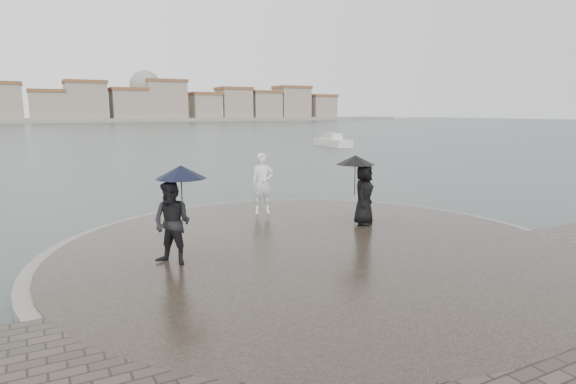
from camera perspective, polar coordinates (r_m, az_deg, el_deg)
ground at (r=8.96m, az=15.13°, el=-13.77°), size 400.00×400.00×0.00m
kerb_ring at (r=11.53m, az=3.09°, el=-7.29°), size 12.50×12.50×0.32m
quay_tip at (r=11.52m, az=3.09°, el=-7.19°), size 11.90×11.90×0.36m
statue at (r=14.83m, az=-3.01°, el=1.02°), size 0.79×0.64×1.88m
visitor_left at (r=10.16m, az=-13.31°, el=-2.13°), size 1.31×1.16×2.04m
visitor_right at (r=13.45m, az=8.71°, el=0.86°), size 1.29×1.12×1.95m
far_skyline at (r=166.63m, az=-28.83°, el=9.13°), size 260.00×20.00×37.00m
boats at (r=38.14m, az=-16.95°, el=4.46°), size 41.34×12.77×1.50m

